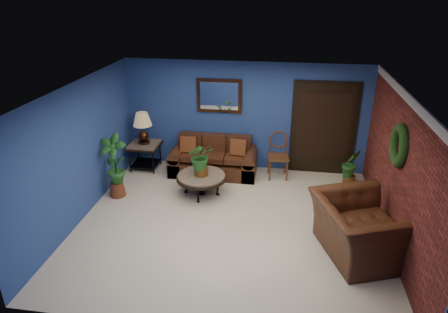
# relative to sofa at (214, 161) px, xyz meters

# --- Properties ---
(floor) EXTENTS (5.50, 5.50, 0.00)m
(floor) POSITION_rel_sofa_xyz_m (0.67, -2.07, -0.29)
(floor) COLOR beige
(floor) RESTS_ON ground
(wall_back) EXTENTS (5.50, 0.04, 2.50)m
(wall_back) POSITION_rel_sofa_xyz_m (0.67, 0.43, 0.96)
(wall_back) COLOR navy
(wall_back) RESTS_ON ground
(wall_left) EXTENTS (0.04, 5.00, 2.50)m
(wall_left) POSITION_rel_sofa_xyz_m (-2.08, -2.07, 0.96)
(wall_left) COLOR navy
(wall_left) RESTS_ON ground
(wall_right_brick) EXTENTS (0.04, 5.00, 2.50)m
(wall_right_brick) POSITION_rel_sofa_xyz_m (3.42, -2.07, 0.96)
(wall_right_brick) COLOR maroon
(wall_right_brick) RESTS_ON ground
(ceiling) EXTENTS (5.50, 5.00, 0.02)m
(ceiling) POSITION_rel_sofa_xyz_m (0.67, -2.07, 2.21)
(ceiling) COLOR white
(ceiling) RESTS_ON wall_back
(crown_molding) EXTENTS (0.03, 5.00, 0.14)m
(crown_molding) POSITION_rel_sofa_xyz_m (3.39, -2.07, 2.14)
(crown_molding) COLOR white
(crown_molding) RESTS_ON wall_right_brick
(wall_mirror) EXTENTS (1.02, 0.06, 0.77)m
(wall_mirror) POSITION_rel_sofa_xyz_m (0.07, 0.39, 1.43)
(wall_mirror) COLOR #3C1F0F
(wall_mirror) RESTS_ON wall_back
(closet_door) EXTENTS (1.44, 0.06, 2.18)m
(closet_door) POSITION_rel_sofa_xyz_m (2.42, 0.40, 0.76)
(closet_door) COLOR black
(closet_door) RESTS_ON wall_back
(wreath) EXTENTS (0.16, 0.72, 0.72)m
(wreath) POSITION_rel_sofa_xyz_m (3.36, -2.02, 1.41)
(wreath) COLOR black
(wreath) RESTS_ON wall_right_brick
(sofa) EXTENTS (1.95, 0.84, 0.88)m
(sofa) POSITION_rel_sofa_xyz_m (0.00, 0.00, 0.00)
(sofa) COLOR #4A2515
(sofa) RESTS_ON ground
(coffee_table) EXTENTS (1.03, 1.03, 0.44)m
(coffee_table) POSITION_rel_sofa_xyz_m (-0.07, -1.06, 0.10)
(coffee_table) COLOR #534E49
(coffee_table) RESTS_ON ground
(end_table) EXTENTS (0.70, 0.70, 0.64)m
(end_table) POSITION_rel_sofa_xyz_m (-1.63, -0.02, 0.20)
(end_table) COLOR #534E49
(end_table) RESTS_ON ground
(table_lamp) EXTENTS (0.43, 0.43, 0.71)m
(table_lamp) POSITION_rel_sofa_xyz_m (-1.63, -0.02, 0.81)
(table_lamp) COLOR #3C1F0F
(table_lamp) RESTS_ON end_table
(side_chair) EXTENTS (0.49, 0.49, 1.04)m
(side_chair) POSITION_rel_sofa_xyz_m (1.45, 0.05, 0.30)
(side_chair) COLOR #523017
(side_chair) RESTS_ON ground
(armchair) EXTENTS (1.68, 1.79, 0.94)m
(armchair) POSITION_rel_sofa_xyz_m (2.82, -2.62, 0.18)
(armchair) COLOR #4A2515
(armchair) RESTS_ON ground
(coffee_plant) EXTENTS (0.62, 0.57, 0.71)m
(coffee_plant) POSITION_rel_sofa_xyz_m (-0.07, -1.06, 0.55)
(coffee_plant) COLOR brown
(coffee_plant) RESTS_ON coffee_table
(floor_plant) EXTENTS (0.46, 0.41, 0.84)m
(floor_plant) POSITION_rel_sofa_xyz_m (3.02, -0.12, 0.15)
(floor_plant) COLOR brown
(floor_plant) RESTS_ON ground
(tall_plant) EXTENTS (0.62, 0.46, 1.34)m
(tall_plant) POSITION_rel_sofa_xyz_m (-1.78, -1.38, 0.43)
(tall_plant) COLOR brown
(tall_plant) RESTS_ON ground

